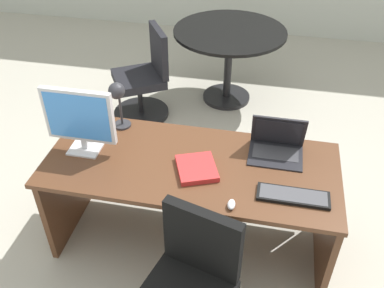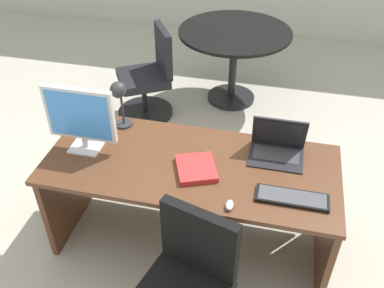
% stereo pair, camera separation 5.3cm
% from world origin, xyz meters
% --- Properties ---
extents(ground, '(12.00, 12.00, 0.00)m').
position_xyz_m(ground, '(0.00, 1.50, 0.00)').
color(ground, '#B7B2A3').
extents(desk, '(1.83, 0.78, 0.74)m').
position_xyz_m(desk, '(0.00, 0.05, 0.52)').
color(desk, '#56331E').
rests_on(desk, ground).
extents(monitor, '(0.45, 0.16, 0.44)m').
position_xyz_m(monitor, '(-0.70, -0.01, 0.98)').
color(monitor, silver).
rests_on(monitor, desk).
extents(laptop, '(0.34, 0.27, 0.25)m').
position_xyz_m(laptop, '(0.51, 0.23, 0.81)').
color(laptop, black).
rests_on(laptop, desk).
extents(keyboard, '(0.41, 0.14, 0.02)m').
position_xyz_m(keyboard, '(0.63, -0.18, 0.75)').
color(keyboard, black).
rests_on(keyboard, desk).
extents(mouse, '(0.04, 0.08, 0.03)m').
position_xyz_m(mouse, '(0.30, -0.32, 0.75)').
color(mouse, silver).
rests_on(mouse, desk).
extents(desk_lamp, '(0.12, 0.15, 0.35)m').
position_xyz_m(desk_lamp, '(-0.55, 0.28, 0.99)').
color(desk_lamp, '#2D2D33').
rests_on(desk_lamp, desk).
extents(book, '(0.31, 0.32, 0.03)m').
position_xyz_m(book, '(0.05, -0.06, 0.75)').
color(book, red).
rests_on(book, desk).
extents(meeting_table, '(1.12, 1.12, 0.78)m').
position_xyz_m(meeting_table, '(-0.02, 2.01, 0.59)').
color(meeting_table, black).
rests_on(meeting_table, ground).
extents(meeting_chair_near, '(0.64, 0.63, 0.90)m').
position_xyz_m(meeting_chair_near, '(-0.79, 1.55, 0.36)').
color(meeting_chair_near, black).
rests_on(meeting_chair_near, ground).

